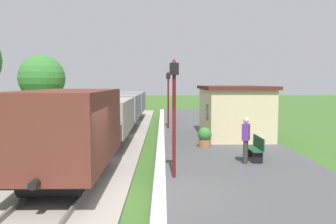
{
  "coord_description": "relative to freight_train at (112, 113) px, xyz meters",
  "views": [
    {
      "loc": [
        0.5,
        -9.4,
        3.22
      ],
      "look_at": [
        0.76,
        8.46,
        1.73
      ],
      "focal_mm": 37.99,
      "sensor_mm": 36.0,
      "label": 1
    }
  ],
  "objects": [
    {
      "name": "platform_slab",
      "position": [
        5.6,
        -10.66,
        -1.36
      ],
      "size": [
        6.0,
        60.0,
        0.25
      ],
      "primitive_type": "cube",
      "color": "#4C4C4F",
      "rests_on": "ground"
    },
    {
      "name": "person_waiting",
      "position": [
        5.94,
        -7.23,
        -0.3
      ],
      "size": [
        0.37,
        0.44,
        1.71
      ],
      "rotation": [
        0.0,
        0.0,
        2.73
      ],
      "color": "#38332D",
      "rests_on": "platform_slab"
    },
    {
      "name": "track_ballast",
      "position": [
        -0.0,
        -10.66,
        -1.42
      ],
      "size": [
        3.8,
        60.0,
        0.12
      ],
      "primitive_type": "cube",
      "color": "#9E9389",
      "rests_on": "ground"
    },
    {
      "name": "ground_plane",
      "position": [
        2.4,
        -10.66,
        -1.48
      ],
      "size": [
        160.0,
        160.0,
        0.0
      ],
      "primitive_type": "plane",
      "color": "#3D6628"
    },
    {
      "name": "potted_planter",
      "position": [
        4.82,
        -3.92,
        -0.76
      ],
      "size": [
        0.64,
        0.64,
        0.92
      ],
      "color": "#9E6642",
      "rests_on": "platform_slab"
    },
    {
      "name": "lamp_post_near",
      "position": [
        3.25,
        -9.13,
        1.32
      ],
      "size": [
        0.28,
        0.28,
        3.7
      ],
      "color": "#591414",
      "rests_on": "platform_slab"
    },
    {
      "name": "lamp_post_far",
      "position": [
        3.25,
        2.85,
        1.32
      ],
      "size": [
        0.28,
        0.28,
        3.7
      ],
      "color": "#591414",
      "rests_on": "platform_slab"
    },
    {
      "name": "platform_edge_stripe",
      "position": [
        2.8,
        -10.66,
        -1.23
      ],
      "size": [
        0.36,
        60.0,
        0.01
      ],
      "primitive_type": "cube",
      "color": "silver",
      "rests_on": "platform_slab"
    },
    {
      "name": "rail_near",
      "position": [
        0.72,
        -10.66,
        -1.29
      ],
      "size": [
        0.07,
        60.0,
        0.14
      ],
      "primitive_type": "cube",
      "color": "slate",
      "rests_on": "track_ballast"
    },
    {
      "name": "tree_field_left",
      "position": [
        -6.02,
        6.31,
        2.05
      ],
      "size": [
        3.38,
        3.38,
        5.23
      ],
      "color": "#4C3823",
      "rests_on": "ground"
    },
    {
      "name": "bench_near_hut",
      "position": [
        6.45,
        -6.68,
        -0.76
      ],
      "size": [
        0.42,
        1.5,
        0.91
      ],
      "color": "#1E4C2D",
      "rests_on": "platform_slab"
    },
    {
      "name": "freight_train",
      "position": [
        0.0,
        0.0,
        0.0
      ],
      "size": [
        2.5,
        26.0,
        2.72
      ],
      "color": "brown",
      "rests_on": "rail_near"
    },
    {
      "name": "station_hut",
      "position": [
        6.8,
        -0.53,
        0.17
      ],
      "size": [
        3.5,
        5.8,
        2.78
      ],
      "color": "beige",
      "rests_on": "platform_slab"
    },
    {
      "name": "rail_far",
      "position": [
        -0.72,
        -10.66,
        -1.29
      ],
      "size": [
        0.07,
        60.0,
        0.14
      ],
      "primitive_type": "cube",
      "color": "slate",
      "rests_on": "track_ballast"
    }
  ]
}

